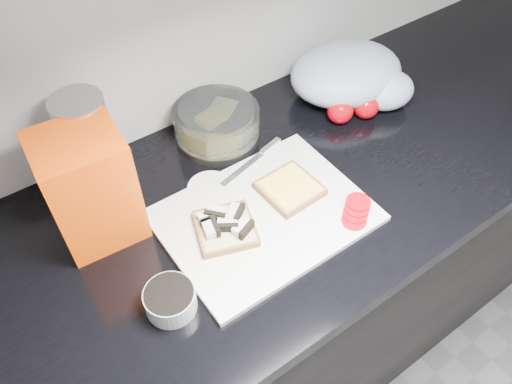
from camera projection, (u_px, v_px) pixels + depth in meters
base_cabinet at (257, 306)px, 1.39m from camera, size 3.50×0.60×0.86m
countertop at (258, 201)px, 1.05m from camera, size 3.50×0.64×0.04m
cutting_board at (265, 216)px, 0.99m from camera, size 0.40×0.30×0.01m
bread_left at (225, 227)px, 0.95m from camera, size 0.15×0.15×0.03m
bread_right at (290, 189)px, 1.02m from camera, size 0.12×0.12×0.02m
tomato_slices at (356, 211)px, 0.98m from camera, size 0.09×0.08×0.02m
knife at (259, 156)px, 1.10m from camera, size 0.18×0.06×0.01m
seed_tub at (170, 299)px, 0.85m from camera, size 0.09×0.09×0.05m
tub_lid at (210, 188)px, 1.05m from camera, size 0.12×0.12×0.01m
glass_bowl at (217, 124)px, 1.13m from camera, size 0.19×0.19×0.08m
bread_bag at (90, 188)px, 0.90m from camera, size 0.16×0.15×0.23m
steel_canister at (91, 149)px, 0.96m from camera, size 0.10×0.10×0.24m
grocery_bag at (352, 76)px, 1.22m from camera, size 0.32×0.30×0.13m
whole_tomatoes at (353, 108)px, 1.18m from camera, size 0.13×0.08×0.06m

